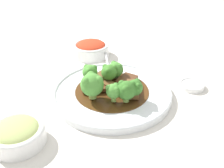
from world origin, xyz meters
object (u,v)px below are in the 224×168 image
beef_strip_2 (133,88)px  sauce_dish (192,85)px  broccoli_floret_0 (126,90)px  broccoli_floret_2 (115,69)px  main_plate (112,92)px  broccoli_floret_4 (135,87)px  broccoli_floret_1 (114,91)px  serving_spoon (109,69)px  beef_strip_1 (100,76)px  broccoli_floret_5 (92,84)px  side_bowl_appetizer (17,133)px  broccoli_floret_3 (109,72)px  broccoli_floret_6 (90,72)px  beef_strip_4 (127,80)px  beef_strip_3 (95,88)px  beef_strip_0 (112,87)px  side_bowl_kimchi (91,48)px

beef_strip_2 → sauce_dish: size_ratio=1.18×
broccoli_floret_0 → broccoli_floret_2: bearing=-157.9°
main_plate → broccoli_floret_4: (0.03, 0.06, 0.04)m
broccoli_floret_1 → serving_spoon: bearing=-165.8°
beef_strip_1 → beef_strip_2: bearing=63.7°
beef_strip_1 → broccoli_floret_5: broccoli_floret_5 is taller
beef_strip_2 → side_bowl_appetizer: side_bowl_appetizer is taller
sauce_dish → broccoli_floret_5: bearing=-64.2°
broccoli_floret_3 → broccoli_floret_6: 0.05m
beef_strip_4 → broccoli_floret_1: bearing=-12.0°
beef_strip_3 → broccoli_floret_0: broccoli_floret_0 is taller
broccoli_floret_1 → serving_spoon: size_ratio=0.19×
broccoli_floret_2 → serving_spoon: 0.04m
beef_strip_4 → side_bowl_appetizer: (0.24, -0.19, -0.00)m
broccoli_floret_2 → broccoli_floret_4: (0.09, 0.06, 0.01)m
broccoli_floret_2 → beef_strip_0: bearing=2.7°
broccoli_floret_2 → side_bowl_appetizer: broccoli_floret_2 is taller
side_bowl_kimchi → side_bowl_appetizer: bearing=-6.8°
broccoli_floret_1 → broccoli_floret_6: (-0.08, -0.07, -0.00)m
beef_strip_3 → broccoli_floret_0: size_ratio=1.30×
beef_strip_4 → broccoli_floret_5: (0.09, -0.07, 0.03)m
broccoli_floret_4 → side_bowl_appetizer: broccoli_floret_4 is taller
broccoli_floret_3 → beef_strip_0: bearing=22.4°
beef_strip_3 → side_bowl_appetizer: (0.18, -0.11, -0.00)m
broccoli_floret_5 → beef_strip_4: bearing=141.0°
beef_strip_1 → broccoli_floret_0: (0.09, 0.08, 0.03)m
beef_strip_0 → broccoli_floret_6: bearing=-117.0°
beef_strip_2 → broccoli_floret_0: bearing=-11.9°
beef_strip_3 → serving_spoon: serving_spoon is taller
broccoli_floret_5 → sauce_dish: 0.27m
broccoli_floret_3 → side_bowl_appetizer: broccoli_floret_3 is taller
broccoli_floret_5 → broccoli_floret_6: bearing=-162.7°
beef_strip_3 → broccoli_floret_0: 0.09m
beef_strip_2 → beef_strip_4: size_ratio=1.16×
broccoli_floret_1 → broccoli_floret_0: bearing=99.0°
beef_strip_1 → sauce_dish: 0.24m
broccoli_floret_6 → sauce_dish: (-0.04, 0.26, -0.04)m
side_bowl_kimchi → sauce_dish: bearing=63.9°
broccoli_floret_6 → broccoli_floret_1: bearing=43.0°
broccoli_floret_0 → sauce_dish: size_ratio=0.78×
serving_spoon → side_bowl_kimchi: 0.15m
broccoli_floret_0 → broccoli_floret_5: size_ratio=0.82×
main_plate → broccoli_floret_1: 0.06m
broccoli_floret_4 → broccoli_floret_6: size_ratio=1.05×
side_bowl_kimchi → broccoli_floret_3: bearing=25.6°
broccoli_floret_0 → broccoli_floret_4: broccoli_floret_0 is taller
beef_strip_2 → broccoli_floret_1: (0.05, -0.04, 0.02)m
broccoli_floret_2 → broccoli_floret_4: broccoli_floret_4 is taller
broccoli_floret_4 → broccoli_floret_3: bearing=-129.9°
broccoli_floret_3 → broccoli_floret_4: 0.09m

